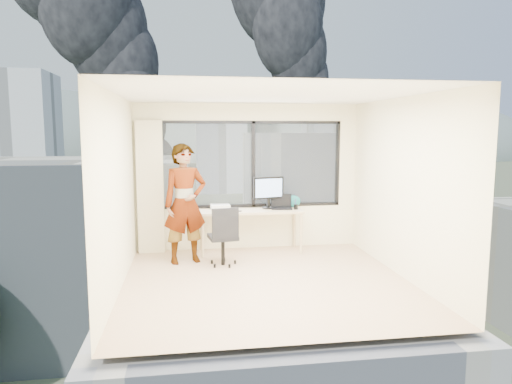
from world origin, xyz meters
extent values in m
cube|color=tan|center=(0.00, 0.00, 0.00)|extent=(4.00, 4.00, 0.01)
cube|color=white|center=(0.00, 0.00, 2.60)|extent=(4.00, 4.00, 0.01)
cube|color=#F0EBB9|center=(0.00, -2.00, 1.30)|extent=(4.00, 0.01, 2.60)
cube|color=#F0EBB9|center=(-2.00, 0.00, 1.30)|extent=(0.01, 4.00, 2.60)
cube|color=#F0EBB9|center=(2.00, 0.00, 1.30)|extent=(0.01, 4.00, 2.60)
cube|color=beige|center=(-1.72, 1.88, 1.15)|extent=(0.45, 0.14, 2.30)
cube|color=beige|center=(0.00, 1.66, 0.38)|extent=(1.80, 0.60, 0.75)
imported|color=#2D2D33|center=(-1.13, 1.17, 0.96)|extent=(0.80, 0.64, 1.92)
cube|color=white|center=(-0.52, 1.84, 0.79)|extent=(0.35, 0.30, 0.08)
cube|color=black|center=(-0.23, 1.54, 0.76)|extent=(0.12, 0.08, 0.01)
cylinder|color=black|center=(0.80, 1.60, 0.79)|extent=(0.09, 0.09, 0.09)
ellipsoid|color=#0B4646|center=(0.80, 1.84, 0.86)|extent=(0.30, 0.19, 0.22)
cube|color=#515B3D|center=(0.00, 120.00, -14.00)|extent=(400.00, 400.00, 0.04)
cube|color=beige|center=(-9.00, 30.00, -7.00)|extent=(16.00, 12.00, 14.00)
cube|color=white|center=(12.00, 38.00, -6.00)|extent=(14.00, 13.00, 16.00)
cube|color=silver|center=(-35.00, 95.00, 0.00)|extent=(14.00, 14.00, 28.00)
cube|color=silver|center=(8.00, 120.00, 1.00)|extent=(13.00, 13.00, 30.00)
cube|color=silver|center=(45.00, 140.00, -1.00)|extent=(15.00, 15.00, 26.00)
ellipsoid|color=slate|center=(-120.00, 320.00, -14.00)|extent=(288.00, 216.00, 90.00)
ellipsoid|color=slate|center=(100.00, 320.00, -14.00)|extent=(300.00, 220.00, 96.00)
camera|label=1|loc=(-1.08, -6.26, 2.11)|focal=32.52mm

